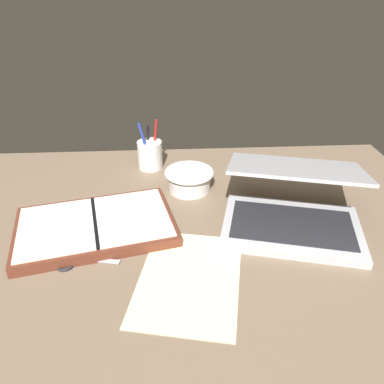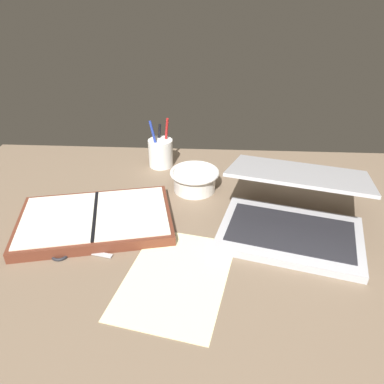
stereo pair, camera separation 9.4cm
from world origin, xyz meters
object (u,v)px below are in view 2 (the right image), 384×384
pen_cup (161,152)px  planner (96,220)px  bowl (195,179)px  scissors (70,251)px  laptop (293,212)px

pen_cup → planner: bearing=-109.7°
pen_cup → bowl: bearing=-52.3°
bowl → planner: size_ratio=0.34×
pen_cup → scissors: 47.59cm
bowl → scissors: 40.20cm
pen_cup → planner: (-12.11, -33.88, -3.12)cm
laptop → scissors: (-51.32, -11.67, -4.77)cm
bowl → scissors: (-26.75, -29.85, -3.04)cm
laptop → planner: laptop is taller
scissors → pen_cup: bearing=71.8°
bowl → pen_cup: size_ratio=0.89×
bowl → planner: 30.38cm
planner → scissors: (-2.96, -11.06, -1.11)cm
laptop → pen_cup: bearing=151.9°
pen_cup → scissors: bearing=-108.5°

